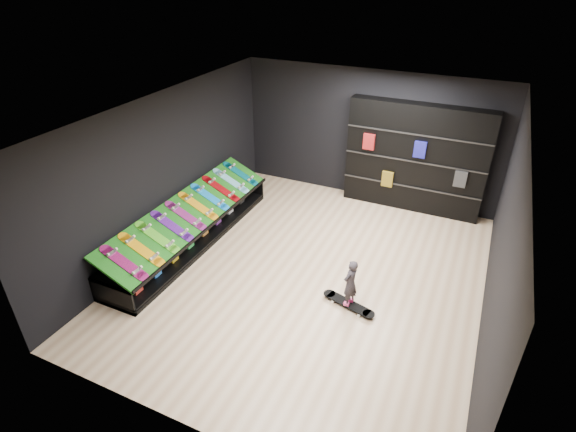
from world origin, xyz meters
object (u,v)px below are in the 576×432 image
at_px(floor_skateboard, 348,305).
at_px(child, 350,291).
at_px(back_shelving, 415,158).
at_px(display_rack, 192,231).

bearing_deg(floor_skateboard, child, -164.67).
relative_size(back_shelving, child, 5.95).
distance_m(floor_skateboard, child, 0.30).
height_order(back_shelving, floor_skateboard, back_shelving).
height_order(display_rack, floor_skateboard, display_rack).
relative_size(display_rack, back_shelving, 1.48).
height_order(display_rack, child, child).
bearing_deg(child, floor_skateboard, 108.51).
height_order(back_shelving, child, back_shelving).
xyz_separation_m(floor_skateboard, child, (-0.00, 0.00, 0.30)).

